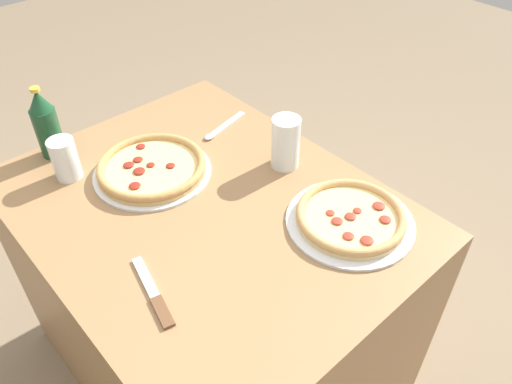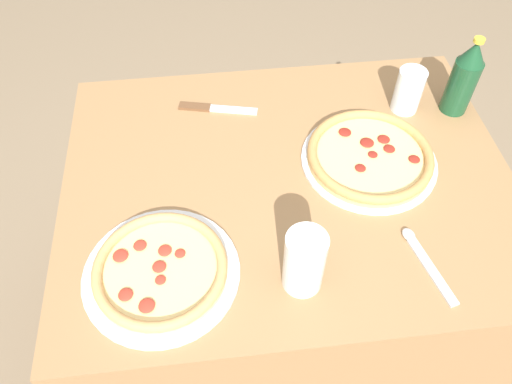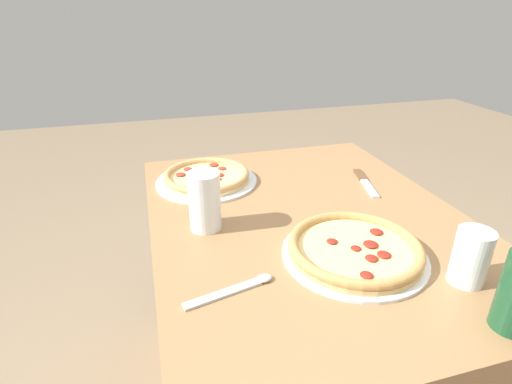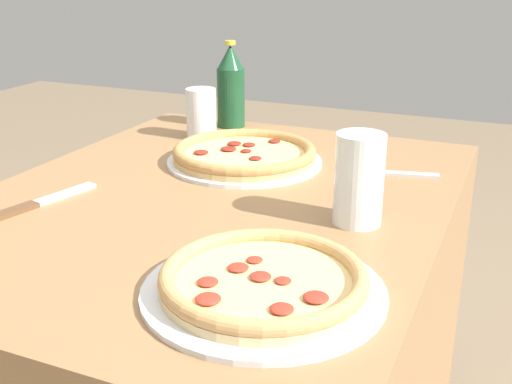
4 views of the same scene
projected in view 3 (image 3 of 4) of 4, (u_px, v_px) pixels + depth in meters
table at (302, 324)px, 1.24m from camera, size 1.07×0.83×0.76m
pizza_margherita at (355, 249)px, 0.90m from camera, size 0.33×0.33×0.04m
pizza_pepperoni at (206, 177)px, 1.27m from camera, size 0.32×0.32×0.04m
glass_lemonade at (470, 259)px, 0.81m from camera, size 0.07×0.07×0.12m
glass_cola at (205, 204)px, 1.00m from camera, size 0.08×0.08×0.15m
knife at (365, 181)px, 1.28m from camera, size 0.21×0.07×0.01m
spoon at (238, 288)px, 0.80m from camera, size 0.07×0.19×0.01m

